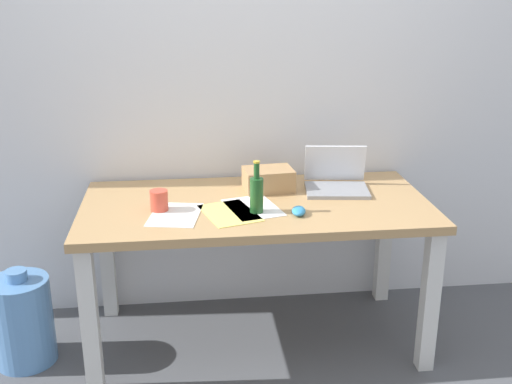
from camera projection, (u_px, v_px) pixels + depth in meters
ground_plane at (256, 338)px, 3.13m from camera, size 8.00×8.00×0.00m
back_wall at (246, 64)px, 3.13m from camera, size 5.20×0.08×2.60m
desk at (256, 221)px, 2.93m from camera, size 1.61×0.79×0.73m
laptop_right at (336, 182)px, 3.05m from camera, size 0.33×0.29×0.20m
beer_bottle at (257, 193)px, 2.74m from camera, size 0.06×0.06×0.24m
computer_mouse at (299, 211)px, 2.74m from camera, size 0.08×0.11×0.03m
cardboard_box at (268, 179)px, 3.04m from camera, size 0.25×0.19×0.11m
coffee_mug at (159, 201)px, 2.78m from camera, size 0.08×0.08×0.09m
paper_yellow_folder at (230, 213)px, 2.76m from camera, size 0.29×0.34×0.00m
paper_sheet_center at (253, 208)px, 2.82m from camera, size 0.28×0.34×0.00m
paper_sheet_front_left at (175, 215)px, 2.74m from camera, size 0.26×0.33×0.00m
water_cooler_jug at (23, 320)px, 2.88m from camera, size 0.28×0.28×0.47m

